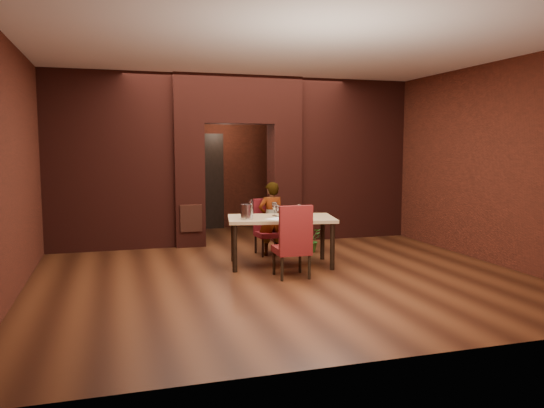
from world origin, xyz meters
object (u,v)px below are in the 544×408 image
(wine_glass_c, at_px, (299,210))
(water_bottle, at_px, (251,208))
(wine_glass_b, at_px, (277,211))
(dining_table, at_px, (281,241))
(chair_near, at_px, (291,241))
(wine_glass_a, at_px, (274,209))
(potted_plant, at_px, (311,240))
(chair_far, at_px, (269,227))
(person_seated, at_px, (271,219))
(wine_bucket, at_px, (247,212))

(wine_glass_c, xyz_separation_m, water_bottle, (-0.76, 0.09, 0.04))
(wine_glass_b, bearing_deg, dining_table, -41.10)
(chair_near, xyz_separation_m, water_bottle, (-0.36, 0.89, 0.38))
(dining_table, bearing_deg, wine_glass_c, 19.41)
(dining_table, bearing_deg, wine_glass_a, 121.82)
(potted_plant, bearing_deg, water_bottle, -149.91)
(wine_glass_c, bearing_deg, chair_far, 106.93)
(chair_near, relative_size, person_seated, 0.83)
(potted_plant, bearing_deg, chair_near, -119.37)
(person_seated, bearing_deg, wine_bucket, 50.20)
(wine_glass_a, bearing_deg, potted_plant, 38.85)
(wine_glass_b, xyz_separation_m, water_bottle, (-0.40, 0.10, 0.04))
(wine_bucket, distance_m, potted_plant, 1.85)
(dining_table, xyz_separation_m, wine_glass_a, (-0.06, 0.16, 0.49))
(person_seated, height_order, wine_glass_b, person_seated)
(wine_bucket, bearing_deg, potted_plant, 35.02)
(wine_glass_b, xyz_separation_m, potted_plant, (0.88, 0.84, -0.65))
(wine_glass_b, height_order, potted_plant, wine_glass_b)
(wine_glass_c, bearing_deg, wine_glass_a, 163.25)
(chair_near, relative_size, wine_glass_b, 5.67)
(chair_near, height_order, wine_bucket, chair_near)
(chair_far, bearing_deg, wine_glass_b, -102.11)
(chair_near, distance_m, wine_glass_b, 0.86)
(dining_table, xyz_separation_m, wine_glass_c, (0.31, 0.05, 0.48))
(chair_far, bearing_deg, person_seated, -66.31)
(chair_far, xyz_separation_m, chair_near, (-0.15, -1.62, 0.05))
(dining_table, relative_size, wine_glass_b, 8.84)
(dining_table, relative_size, chair_near, 1.56)
(person_seated, bearing_deg, wine_glass_c, 101.73)
(chair_near, height_order, wine_glass_b, chair_near)
(wine_bucket, bearing_deg, person_seated, 54.70)
(wine_glass_a, height_order, water_bottle, water_bottle)
(dining_table, bearing_deg, wine_bucket, -158.58)
(dining_table, relative_size, water_bottle, 6.01)
(dining_table, height_order, chair_far, chair_far)
(chair_near, bearing_deg, dining_table, -95.53)
(wine_glass_c, relative_size, potted_plant, 0.43)
(wine_bucket, bearing_deg, water_bottle, 62.22)
(chair_far, height_order, water_bottle, water_bottle)
(wine_glass_b, bearing_deg, chair_far, 82.41)
(chair_near, bearing_deg, wine_glass_b, -91.68)
(wine_bucket, bearing_deg, dining_table, 10.57)
(chair_far, distance_m, chair_near, 1.63)
(chair_near, xyz_separation_m, wine_glass_c, (0.40, 0.80, 0.34))
(person_seated, height_order, wine_glass_a, person_seated)
(potted_plant, bearing_deg, chair_far, -179.36)
(chair_near, distance_m, water_bottle, 1.03)
(potted_plant, bearing_deg, wine_glass_b, -136.47)
(wine_glass_a, relative_size, wine_glass_b, 1.17)
(wine_glass_a, distance_m, water_bottle, 0.39)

